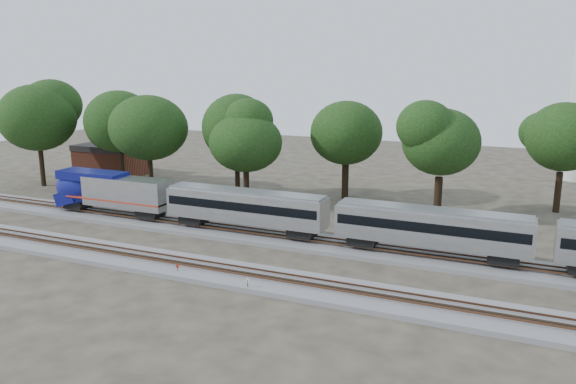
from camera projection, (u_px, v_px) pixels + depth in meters
ground at (205, 253)px, 49.83m from camera, size 160.00×160.00×0.00m
track_far at (237, 233)px, 55.15m from camera, size 160.00×5.00×0.73m
track_near at (179, 266)px, 46.20m from camera, size 160.00×5.00×0.73m
train at (433, 227)px, 47.24m from camera, size 84.95×2.92×4.31m
switch_stand_red at (177, 269)px, 44.50m from camera, size 0.29×0.05×0.91m
switch_stand_white at (248, 283)px, 41.24m from camera, size 0.34×0.06×1.08m
switch_lever at (224, 281)px, 43.10m from camera, size 0.57×0.46×0.30m
brick_building at (111, 159)px, 84.72m from camera, size 9.76×7.00×4.61m
tree_0 at (37, 118)px, 75.33m from camera, size 9.51×9.51×13.41m
tree_1 at (119, 122)px, 73.70m from camera, size 9.18×9.18×12.94m
tree_2 at (148, 128)px, 69.23m from camera, size 8.86×8.86×12.49m
tree_3 at (236, 127)px, 68.47m from camera, size 9.00×9.00×12.69m
tree_4 at (246, 143)px, 65.11m from camera, size 7.62×7.62×10.74m
tree_5 at (346, 133)px, 68.06m from camera, size 8.39×8.39×11.82m
tree_6 at (441, 142)px, 59.82m from camera, size 8.43×8.43×11.89m
tree_7 at (564, 137)px, 61.77m from camera, size 8.71×8.71×12.28m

